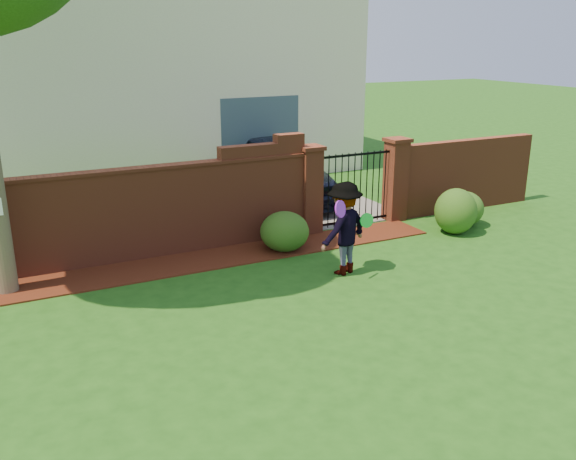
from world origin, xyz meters
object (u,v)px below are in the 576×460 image
car (285,171)px  frisbee_purple (340,209)px  frisbee_green (367,220)px  man (345,229)px

car → frisbee_purple: (-1.59, -5.30, 0.52)m
frisbee_green → frisbee_purple: bearing=-162.9°
frisbee_purple → frisbee_green: bearing=17.1°
man → frisbee_green: (0.33, -0.15, 0.15)m
man → frisbee_green: 0.40m
man → frisbee_purple: (-0.33, -0.36, 0.49)m
car → man: (-1.25, -4.94, 0.03)m
man → frisbee_green: man is taller
car → man: size_ratio=2.82×
car → frisbee_purple: size_ratio=16.14×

